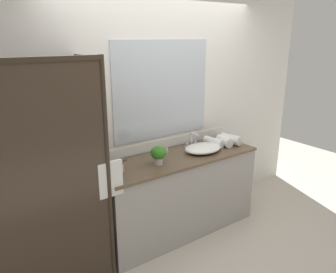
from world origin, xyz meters
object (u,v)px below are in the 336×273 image
object	(u,v)px
amenity_bottle_body_wash	(121,173)
rolled_towel_far_edge	(214,142)
potted_plant	(158,154)
faucet	(192,142)
rolled_towel_near_edge	(231,139)
rolled_towel_middle	(224,141)
amenity_bottle_conditioner	(167,150)
amenity_bottle_shampoo	(122,167)
sink_basin	(203,148)

from	to	relation	value
amenity_bottle_body_wash	rolled_towel_far_edge	size ratio (longest dim) A/B	0.34
potted_plant	amenity_bottle_body_wash	distance (m)	0.46
potted_plant	faucet	bearing A→B (deg)	19.61
rolled_towel_near_edge	amenity_bottle_body_wash	bearing A→B (deg)	-175.76
rolled_towel_middle	amenity_bottle_conditioner	bearing A→B (deg)	165.93
amenity_bottle_shampoo	rolled_towel_far_edge	bearing A→B (deg)	2.63
potted_plant	rolled_towel_middle	size ratio (longest dim) A/B	0.85
faucet	amenity_bottle_body_wash	distance (m)	1.10
potted_plant	rolled_towel_near_edge	distance (m)	1.07
rolled_towel_far_edge	faucet	bearing A→B (deg)	154.58
rolled_towel_middle	amenity_bottle_shampoo	bearing A→B (deg)	179.90
potted_plant	rolled_towel_near_edge	bearing A→B (deg)	2.35
rolled_towel_far_edge	rolled_towel_near_edge	bearing A→B (deg)	-15.84
faucet	potted_plant	xyz separation A→B (m)	(-0.61, -0.22, 0.05)
amenity_bottle_body_wash	rolled_towel_middle	bearing A→B (deg)	4.72
rolled_towel_near_edge	amenity_bottle_conditioner	bearing A→B (deg)	167.54
faucet	rolled_towel_near_edge	world-z (taller)	faucet
amenity_bottle_shampoo	rolled_towel_far_edge	distance (m)	1.23
rolled_towel_middle	rolled_towel_far_edge	size ratio (longest dim) A/B	0.89
faucet	potted_plant	bearing A→B (deg)	-160.39
sink_basin	amenity_bottle_body_wash	bearing A→B (deg)	-174.88
potted_plant	amenity_bottle_body_wash	bearing A→B (deg)	-171.33
amenity_bottle_conditioner	rolled_towel_far_edge	world-z (taller)	rolled_towel_far_edge
faucet	amenity_bottle_conditioner	distance (m)	0.36
amenity_bottle_conditioner	rolled_towel_far_edge	bearing A→B (deg)	-11.18
faucet	amenity_bottle_shampoo	size ratio (longest dim) A/B	1.90
rolled_towel_far_edge	potted_plant	bearing A→B (deg)	-172.86
sink_basin	amenity_bottle_body_wash	distance (m)	1.07
potted_plant	amenity_bottle_shampoo	xyz separation A→B (m)	(-0.38, 0.05, -0.07)
faucet	amenity_bottle_conditioner	world-z (taller)	faucet
rolled_towel_near_edge	rolled_towel_middle	distance (m)	0.11
sink_basin	amenity_bottle_conditioner	world-z (taller)	sink_basin
faucet	rolled_towel_middle	xyz separation A→B (m)	(0.35, -0.17, -0.00)
rolled_towel_near_edge	faucet	bearing A→B (deg)	159.05
potted_plant	amenity_bottle_shampoo	world-z (taller)	potted_plant
amenity_bottle_body_wash	amenity_bottle_shampoo	world-z (taller)	amenity_bottle_shampoo
rolled_towel_far_edge	sink_basin	bearing A→B (deg)	-161.29
amenity_bottle_shampoo	faucet	bearing A→B (deg)	9.61
sink_basin	rolled_towel_far_edge	xyz separation A→B (m)	(0.24, 0.08, 0.01)
potted_plant	amenity_bottle_shampoo	distance (m)	0.39
faucet	amenity_bottle_shampoo	distance (m)	1.01
sink_basin	amenity_bottle_shampoo	world-z (taller)	amenity_bottle_shampoo
potted_plant	rolled_towel_far_edge	bearing A→B (deg)	7.14
potted_plant	amenity_bottle_conditioner	bearing A→B (deg)	40.92
sink_basin	potted_plant	world-z (taller)	potted_plant
amenity_bottle_conditioner	rolled_towel_middle	size ratio (longest dim) A/B	0.35
amenity_bottle_conditioner	amenity_bottle_shampoo	size ratio (longest dim) A/B	0.85
amenity_bottle_conditioner	rolled_towel_middle	distance (m)	0.72
potted_plant	amenity_bottle_body_wash	world-z (taller)	potted_plant
amenity_bottle_body_wash	sink_basin	bearing A→B (deg)	5.12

